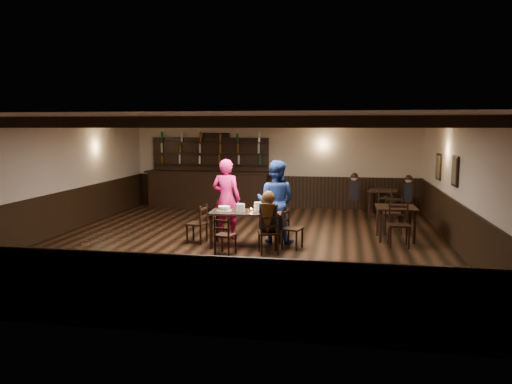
% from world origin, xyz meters
% --- Properties ---
extents(ground, '(10.00, 10.00, 0.00)m').
position_xyz_m(ground, '(0.00, 0.00, 0.00)').
color(ground, black).
rests_on(ground, ground).
extents(room_shell, '(9.02, 10.02, 2.71)m').
position_xyz_m(room_shell, '(0.01, 0.04, 1.75)').
color(room_shell, beige).
rests_on(room_shell, ground).
extents(dining_table, '(1.54, 0.83, 0.75)m').
position_xyz_m(dining_table, '(0.13, -0.35, 0.67)').
color(dining_table, black).
rests_on(dining_table, ground).
extents(chair_near_left, '(0.44, 0.43, 0.77)m').
position_xyz_m(chair_near_left, '(-0.17, -1.16, 0.45)').
color(chair_near_left, black).
rests_on(chair_near_left, ground).
extents(chair_near_right, '(0.49, 0.48, 0.84)m').
position_xyz_m(chair_near_right, '(0.71, -0.96, 0.49)').
color(chair_near_right, black).
rests_on(chair_near_right, ground).
extents(chair_end_left, '(0.42, 0.44, 0.85)m').
position_xyz_m(chair_end_left, '(-0.93, -0.23, 0.49)').
color(chair_end_left, black).
rests_on(chair_end_left, ground).
extents(chair_end_right, '(0.47, 0.48, 0.83)m').
position_xyz_m(chair_end_right, '(1.05, -0.37, 0.49)').
color(chair_end_right, black).
rests_on(chair_end_right, ground).
extents(chair_far_pushed, '(0.50, 0.50, 0.78)m').
position_xyz_m(chair_far_pushed, '(-0.68, 1.01, 0.46)').
color(chair_far_pushed, black).
rests_on(chair_far_pushed, ground).
extents(woman_pink, '(0.71, 0.51, 1.82)m').
position_xyz_m(woman_pink, '(-0.47, 0.33, 0.91)').
color(woman_pink, '#EA1791').
rests_on(woman_pink, ground).
extents(man_blue, '(0.98, 0.82, 1.81)m').
position_xyz_m(man_blue, '(0.69, 0.14, 0.90)').
color(man_blue, navy).
rests_on(man_blue, ground).
extents(seated_person, '(0.34, 0.52, 0.84)m').
position_xyz_m(seated_person, '(0.69, -0.91, 0.84)').
color(seated_person, black).
rests_on(seated_person, ground).
extents(cake, '(0.32, 0.32, 0.10)m').
position_xyz_m(cake, '(-0.35, -0.35, 0.80)').
color(cake, white).
rests_on(cake, dining_table).
extents(plate_stack_a, '(0.18, 0.18, 0.17)m').
position_xyz_m(plate_stack_a, '(0.02, -0.43, 0.84)').
color(plate_stack_a, white).
rests_on(plate_stack_a, dining_table).
extents(plate_stack_b, '(0.16, 0.16, 0.19)m').
position_xyz_m(plate_stack_b, '(0.36, -0.24, 0.85)').
color(plate_stack_b, white).
rests_on(plate_stack_b, dining_table).
extents(tea_light, '(0.05, 0.05, 0.06)m').
position_xyz_m(tea_light, '(0.21, -0.21, 0.78)').
color(tea_light, '#A5A8AD').
rests_on(tea_light, dining_table).
extents(salt_shaker, '(0.04, 0.04, 0.09)m').
position_xyz_m(salt_shaker, '(0.48, -0.45, 0.80)').
color(salt_shaker, silver).
rests_on(salt_shaker, dining_table).
extents(pepper_shaker, '(0.03, 0.03, 0.08)m').
position_xyz_m(pepper_shaker, '(0.53, -0.38, 0.79)').
color(pepper_shaker, '#A5A8AD').
rests_on(pepper_shaker, dining_table).
extents(drink_glass, '(0.07, 0.07, 0.12)m').
position_xyz_m(drink_glass, '(0.47, -0.25, 0.81)').
color(drink_glass, silver).
rests_on(drink_glass, dining_table).
extents(menu_red, '(0.33, 0.25, 0.00)m').
position_xyz_m(menu_red, '(0.69, -0.38, 0.75)').
color(menu_red, '#9E1B11').
rests_on(menu_red, dining_table).
extents(menu_blue, '(0.30, 0.24, 0.00)m').
position_xyz_m(menu_blue, '(0.64, -0.23, 0.75)').
color(menu_blue, navy).
rests_on(menu_blue, dining_table).
extents(bar_counter, '(4.00, 0.70, 2.20)m').
position_xyz_m(bar_counter, '(-2.09, 4.72, 0.73)').
color(bar_counter, black).
rests_on(bar_counter, ground).
extents(back_table_a, '(0.89, 0.89, 0.75)m').
position_xyz_m(back_table_a, '(3.33, 0.86, 0.65)').
color(back_table_a, black).
rests_on(back_table_a, ground).
extents(back_table_b, '(0.92, 0.92, 0.75)m').
position_xyz_m(back_table_b, '(3.25, 3.87, 0.65)').
color(back_table_b, black).
rests_on(back_table_b, ground).
extents(bg_patron_left, '(0.24, 0.38, 0.77)m').
position_xyz_m(bg_patron_left, '(2.45, 3.85, 0.85)').
color(bg_patron_left, black).
rests_on(bg_patron_left, ground).
extents(bg_patron_right, '(0.25, 0.38, 0.74)m').
position_xyz_m(bg_patron_right, '(3.94, 3.77, 0.83)').
color(bg_patron_right, black).
rests_on(bg_patron_right, ground).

